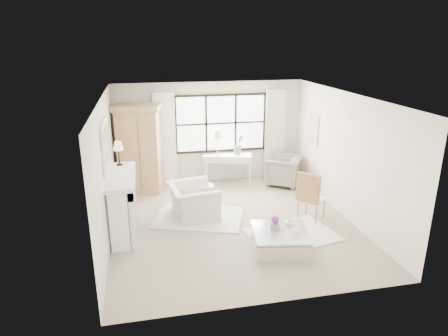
{
  "coord_description": "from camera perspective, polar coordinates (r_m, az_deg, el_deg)",
  "views": [
    {
      "loc": [
        -1.77,
        -7.54,
        3.8
      ],
      "look_at": [
        -0.15,
        0.2,
        1.19
      ],
      "focal_mm": 32.0,
      "sensor_mm": 36.0,
      "label": 1
    }
  ],
  "objects": [
    {
      "name": "floor",
      "position": [
        8.63,
        1.23,
        -7.86
      ],
      "size": [
        5.5,
        5.5,
        0.0
      ],
      "primitive_type": "plane",
      "color": "tan",
      "rests_on": "ground"
    },
    {
      "name": "ceiling",
      "position": [
        7.83,
        1.37,
        10.18
      ],
      "size": [
        5.5,
        5.5,
        0.0
      ],
      "primitive_type": "plane",
      "rotation": [
        3.14,
        0.0,
        0.0
      ],
      "color": "silver",
      "rests_on": "ground"
    },
    {
      "name": "wall_back",
      "position": [
        10.73,
        -2.04,
        5.05
      ],
      "size": [
        5.0,
        0.0,
        5.0
      ],
      "primitive_type": "plane",
      "rotation": [
        1.57,
        0.0,
        0.0
      ],
      "color": "beige",
      "rests_on": "ground"
    },
    {
      "name": "wall_front",
      "position": [
        5.67,
        7.65,
        -7.53
      ],
      "size": [
        5.0,
        0.0,
        5.0
      ],
      "primitive_type": "plane",
      "rotation": [
        -1.57,
        0.0,
        0.0
      ],
      "color": "silver",
      "rests_on": "ground"
    },
    {
      "name": "wall_left",
      "position": [
        7.96,
        -16.51,
        -0.43
      ],
      "size": [
        0.0,
        5.5,
        5.5
      ],
      "primitive_type": "plane",
      "rotation": [
        1.57,
        0.0,
        1.57
      ],
      "color": "beige",
      "rests_on": "ground"
    },
    {
      "name": "wall_right",
      "position": [
        9.01,
        16.99,
        1.67
      ],
      "size": [
        0.0,
        5.5,
        5.5
      ],
      "primitive_type": "plane",
      "rotation": [
        1.57,
        0.0,
        -1.57
      ],
      "color": "white",
      "rests_on": "ground"
    },
    {
      "name": "window_pane",
      "position": [
        10.71,
        -0.45,
        6.41
      ],
      "size": [
        2.4,
        0.02,
        1.5
      ],
      "primitive_type": "cube",
      "color": "white",
      "rests_on": "wall_back"
    },
    {
      "name": "window_frame",
      "position": [
        10.7,
        -0.44,
        6.4
      ],
      "size": [
        2.5,
        0.04,
        1.5
      ],
      "primitive_type": null,
      "color": "black",
      "rests_on": "wall_back"
    },
    {
      "name": "curtain_rod",
      "position": [
        10.5,
        -0.39,
        10.99
      ],
      "size": [
        3.3,
        0.04,
        0.04
      ],
      "primitive_type": "cylinder",
      "rotation": [
        0.0,
        1.57,
        0.0
      ],
      "color": "gold",
      "rests_on": "wall_back"
    },
    {
      "name": "curtain_left",
      "position": [
        10.53,
        -8.4,
        3.97
      ],
      "size": [
        0.55,
        0.1,
        2.47
      ],
      "primitive_type": "cube",
      "color": "white",
      "rests_on": "ground"
    },
    {
      "name": "curtain_right",
      "position": [
        11.1,
        7.28,
        4.76
      ],
      "size": [
        0.55,
        0.1,
        2.47
      ],
      "primitive_type": "cube",
      "color": "beige",
      "rests_on": "ground"
    },
    {
      "name": "fireplace",
      "position": [
        8.19,
        -14.49,
        -4.98
      ],
      "size": [
        0.58,
        1.66,
        1.26
      ],
      "color": "white",
      "rests_on": "ground"
    },
    {
      "name": "mirror_frame",
      "position": [
        7.82,
        -16.61,
        2.99
      ],
      "size": [
        0.05,
        1.15,
        0.95
      ],
      "primitive_type": "cube",
      "color": "white",
      "rests_on": "wall_left"
    },
    {
      "name": "mirror_glass",
      "position": [
        7.82,
        -16.39,
        3.0
      ],
      "size": [
        0.02,
        1.0,
        0.8
      ],
      "primitive_type": "cube",
      "color": "silver",
      "rests_on": "wall_left"
    },
    {
      "name": "art_frame",
      "position": [
        10.41,
        12.54,
        5.35
      ],
      "size": [
        0.04,
        0.62,
        0.82
      ],
      "primitive_type": "cube",
      "color": "silver",
      "rests_on": "wall_right"
    },
    {
      "name": "art_canvas",
      "position": [
        10.41,
        12.44,
        5.35
      ],
      "size": [
        0.01,
        0.52,
        0.72
      ],
      "primitive_type": "cube",
      "color": "beige",
      "rests_on": "wall_right"
    },
    {
      "name": "mantel_lamp",
      "position": [
        8.45,
        -14.89,
        2.94
      ],
      "size": [
        0.22,
        0.22,
        0.51
      ],
      "color": "black",
      "rests_on": "fireplace"
    },
    {
      "name": "armoire",
      "position": [
        10.21,
        -12.0,
        2.76
      ],
      "size": [
        1.24,
        0.92,
        2.24
      ],
      "rotation": [
        0.0,
        0.0,
        -0.21
      ],
      "color": "tan",
      "rests_on": "floor"
    },
    {
      "name": "console_table",
      "position": [
        10.79,
        0.46,
        -0.1
      ],
      "size": [
        1.37,
        0.78,
        0.8
      ],
      "rotation": [
        0.0,
        0.0,
        -0.27
      ],
      "color": "silver",
      "rests_on": "floor"
    },
    {
      "name": "console_lamp",
      "position": [
        10.49,
        -1.0,
        4.8
      ],
      "size": [
        0.28,
        0.28,
        0.69
      ],
      "color": "#AA783B",
      "rests_on": "console_table"
    },
    {
      "name": "orchid_plant",
      "position": [
        10.65,
        2.07,
        3.37
      ],
      "size": [
        0.34,
        0.29,
        0.53
      ],
      "primitive_type": "imported",
      "rotation": [
        0.0,
        0.0,
        0.23
      ],
      "color": "#57704B",
      "rests_on": "console_table"
    },
    {
      "name": "side_table",
      "position": [
        9.38,
        -2.62,
        -3.46
      ],
      "size": [
        0.4,
        0.4,
        0.51
      ],
      "color": "white",
      "rests_on": "floor"
    },
    {
      "name": "rug_left",
      "position": [
        8.85,
        -3.57,
        -7.08
      ],
      "size": [
        2.18,
        1.84,
        0.03
      ],
      "primitive_type": "cube",
      "rotation": [
        0.0,
        0.0,
        -0.33
      ],
      "color": "silver",
      "rests_on": "floor"
    },
    {
      "name": "rug_right",
      "position": [
        8.25,
        9.71,
        -9.32
      ],
      "size": [
        1.89,
        1.57,
        0.03
      ],
      "primitive_type": "cube",
      "rotation": [
        0.0,
        0.0,
        0.21
      ],
      "color": "white",
      "rests_on": "floor"
    },
    {
      "name": "club_armchair",
      "position": [
        8.82,
        -4.47,
        -4.73
      ],
      "size": [
        1.12,
        1.23,
        0.72
      ],
      "primitive_type": "imported",
      "rotation": [
        0.0,
        0.0,
        1.71
      ],
      "color": "beige",
      "rests_on": "floor"
    },
    {
      "name": "wingback_chair",
      "position": [
        10.77,
        8.43,
        -0.39
      ],
      "size": [
        1.18,
        1.17,
        0.78
      ],
      "primitive_type": "imported",
      "rotation": [
        0.0,
        0.0,
        -2.16
      ],
      "color": "gray",
      "rests_on": "floor"
    },
    {
      "name": "french_chair",
      "position": [
        8.89,
        12.31,
        -5.29
      ],
      "size": [
        0.68,
        0.68,
        1.08
      ],
      "rotation": [
        0.0,
        0.0,
        2.28
      ],
      "color": "#AF7849",
      "rests_on": "floor"
    },
    {
      "name": "coffee_table",
      "position": [
        7.63,
        8.0,
        -10.23
      ],
      "size": [
        1.15,
        1.15,
        0.38
      ],
      "rotation": [
        0.0,
        0.0,
        -0.16
      ],
      "color": "white",
      "rests_on": "floor"
    },
    {
      "name": "planter_box",
      "position": [
        7.56,
        7.29,
        -8.24
      ],
      "size": [
        0.21,
        0.21,
        0.13
      ],
      "primitive_type": "cube",
      "rotation": [
        0.0,
        0.0,
        -0.29
      ],
      "color": "gray",
      "rests_on": "coffee_table"
    },
    {
      "name": "planter_flowers",
      "position": [
        7.5,
        7.33,
        -7.32
      ],
      "size": [
        0.14,
        0.14,
        0.14
      ],
      "primitive_type": "sphere",
      "color": "#65327E",
      "rests_on": "planter_box"
    },
    {
      "name": "pillar_candle",
      "position": [
        7.41,
        10.14,
        -9.01
      ],
      "size": [
        0.1,
        0.1,
        0.12
      ],
      "primitive_type": "cylinder",
      "color": "white",
      "rests_on": "coffee_table"
    },
    {
      "name": "coffee_vase",
      "position": [
        7.75,
        9.14,
        -7.59
      ],
      "size": [
        0.17,
        0.17,
        0.14
      ],
      "primitive_type": "imported",
      "rotation": [
        0.0,
        0.0,
        -0.26
      ],
      "color": "silver",
      "rests_on": "coffee_table"
    }
  ]
}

